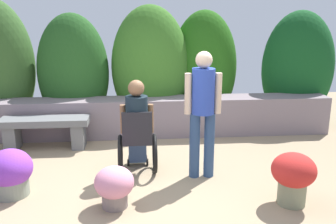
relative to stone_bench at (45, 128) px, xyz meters
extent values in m
plane|color=gray|center=(1.64, -1.61, -0.34)|extent=(11.35, 11.35, 0.00)
cube|color=gray|center=(1.64, 0.57, 0.00)|extent=(6.88, 0.56, 0.69)
ellipsoid|color=#22511D|center=(0.33, 1.14, 0.76)|extent=(1.35, 0.94, 2.21)
ellipsoid|color=#376E22|center=(1.80, 1.16, 0.84)|extent=(1.50, 1.05, 2.36)
ellipsoid|color=#235C15|center=(2.89, 1.34, 0.79)|extent=(1.32, 0.93, 2.27)
ellipsoid|color=#134B1E|center=(4.78, 1.18, 0.79)|extent=(1.46, 1.02, 2.26)
cube|color=slate|center=(-0.54, 0.00, -0.14)|extent=(0.20, 0.35, 0.41)
cube|color=slate|center=(0.54, 0.00, -0.14)|extent=(0.20, 0.35, 0.41)
cube|color=slate|center=(0.00, 0.00, 0.12)|extent=(1.44, 0.42, 0.11)
cube|color=black|center=(1.52, -1.13, 0.16)|extent=(0.40, 0.40, 0.06)
cube|color=black|center=(1.52, -1.31, 0.39)|extent=(0.40, 0.04, 0.40)
cube|color=black|center=(1.52, -0.81, -0.24)|extent=(0.28, 0.12, 0.03)
torus|color=black|center=(1.28, -1.13, -0.06)|extent=(0.05, 0.56, 0.56)
torus|color=black|center=(1.76, -1.13, -0.06)|extent=(0.05, 0.56, 0.56)
cylinder|color=black|center=(1.38, -0.88, -0.29)|extent=(0.03, 0.10, 0.10)
cylinder|color=black|center=(1.66, -0.88, -0.29)|extent=(0.03, 0.10, 0.10)
cube|color=#3A5277|center=(1.52, -1.03, 0.27)|extent=(0.30, 0.40, 0.16)
cube|color=#3A5277|center=(1.52, -0.83, -0.08)|extent=(0.26, 0.14, 0.43)
cylinder|color=#17252E|center=(1.52, -1.15, 0.52)|extent=(0.30, 0.30, 0.50)
cylinder|color=brown|center=(1.33, -1.09, 0.44)|extent=(0.08, 0.08, 0.40)
cylinder|color=brown|center=(1.71, -1.09, 0.44)|extent=(0.08, 0.08, 0.40)
sphere|color=brown|center=(1.52, -1.15, 0.88)|extent=(0.22, 0.22, 0.22)
cylinder|color=navy|center=(2.29, -1.33, 0.10)|extent=(0.14, 0.14, 0.90)
cylinder|color=navy|center=(2.49, -1.33, 0.10)|extent=(0.14, 0.14, 0.90)
cylinder|color=#2C47AC|center=(2.39, -1.33, 0.85)|extent=(0.30, 0.30, 0.60)
cylinder|color=beige|center=(2.19, -1.33, 0.82)|extent=(0.09, 0.09, 0.54)
cylinder|color=beige|center=(2.59, -1.33, 0.82)|extent=(0.09, 0.09, 0.54)
sphere|color=beige|center=(2.39, -1.33, 1.26)|extent=(0.22, 0.22, 0.22)
cylinder|color=gray|center=(3.31, -2.18, -0.19)|extent=(0.33, 0.33, 0.32)
ellipsoid|color=#306919|center=(3.31, -2.18, 0.02)|extent=(0.36, 0.36, 0.14)
ellipsoid|color=red|center=(3.31, -2.18, 0.08)|extent=(0.51, 0.51, 0.40)
cylinder|color=gray|center=(1.24, -2.07, -0.24)|extent=(0.30, 0.30, 0.20)
ellipsoid|color=#1E5311|center=(1.24, -2.07, -0.09)|extent=(0.33, 0.33, 0.13)
ellipsoid|color=pink|center=(1.24, -2.07, -0.04)|extent=(0.46, 0.46, 0.37)
cylinder|color=gray|center=(-0.04, -1.67, -0.23)|extent=(0.42, 0.42, 0.23)
ellipsoid|color=#26551D|center=(-0.04, -1.67, -0.06)|extent=(0.46, 0.46, 0.16)
ellipsoid|color=purple|center=(-0.04, -1.67, 0.01)|extent=(0.55, 0.55, 0.47)
camera|label=1|loc=(1.52, -5.98, 1.81)|focal=39.43mm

